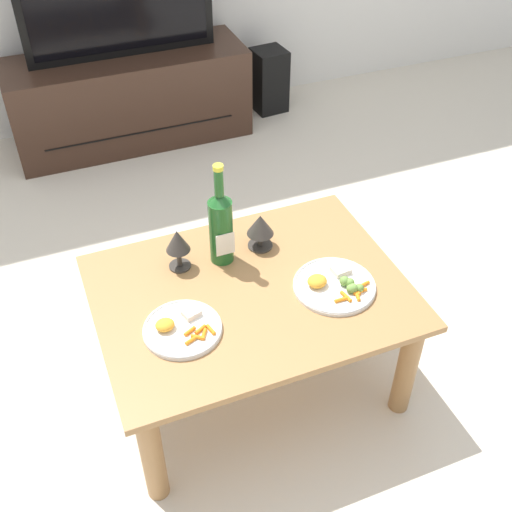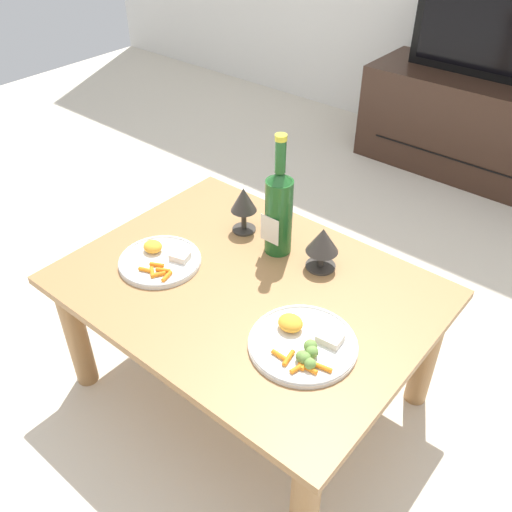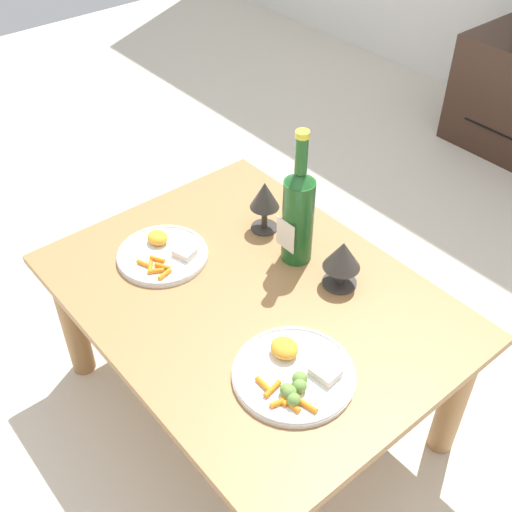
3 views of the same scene
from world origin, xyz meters
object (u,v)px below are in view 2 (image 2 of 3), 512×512
Objects in this scene: dining_table at (248,305)px; dinner_plate_right at (303,343)px; goblet_right at (323,242)px; dinner_plate_left at (160,260)px; goblet_left at (244,202)px; wine_bottle at (279,209)px; tv_stand at (490,131)px.

dinner_plate_right is (0.26, -0.10, 0.09)m from dining_table.
dinner_plate_left is (-0.38, -0.29, -0.08)m from goblet_right.
goblet_right is (0.30, -0.00, -0.02)m from goblet_left.
wine_bottle is 1.39× the size of dinner_plate_right.
wine_bottle is at bearing 100.56° from dining_table.
dining_table is 2.67× the size of wine_bottle.
goblet_left reaches higher than dinner_plate_left.
dinner_plate_right is at bearing -43.15° from wine_bottle.
wine_bottle is at bearing -5.66° from goblet_left.
wine_bottle is at bearing 136.85° from dinner_plate_right.
goblet_right is (0.11, 0.20, 0.17)m from dining_table.
wine_bottle reaches higher than dining_table.
dinner_plate_right is (0.52, -0.00, 0.00)m from dinner_plate_left.
dinner_plate_right is (0.30, -0.28, -0.14)m from wine_bottle.
tv_stand is at bearing 89.48° from dining_table.
tv_stand is 3.44× the size of wine_bottle.
wine_bottle reaches higher than tv_stand.
dining_table is at bearing -90.52° from tv_stand.
goblet_right is at bearing 59.86° from dining_table.
dinner_plate_left is at bearing -142.44° from goblet_right.
dining_table is at bearing 19.41° from dinner_plate_left.
dinner_plate_left is 0.52m from dinner_plate_right.
dining_table is 0.28m from goblet_right.
wine_bottle is 0.43m from dinner_plate_right.
dinner_plate_left is (-0.23, -0.28, -0.14)m from wine_bottle.
wine_bottle is (-0.05, -1.73, 0.35)m from tv_stand.
dinner_plate_left reaches higher than dining_table.
tv_stand is at bearing 83.33° from goblet_left.
dinner_plate_right reaches higher than dining_table.
dinner_plate_right is at bearing -63.20° from goblet_right.
goblet_right is (0.15, 0.01, -0.06)m from wine_bottle.
dinner_plate_right is (0.15, -0.29, -0.08)m from goblet_right.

